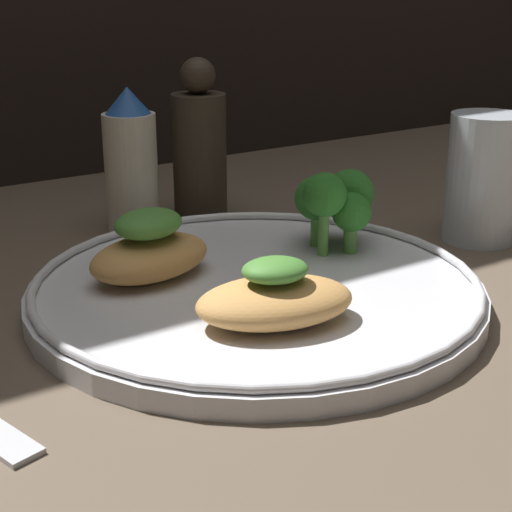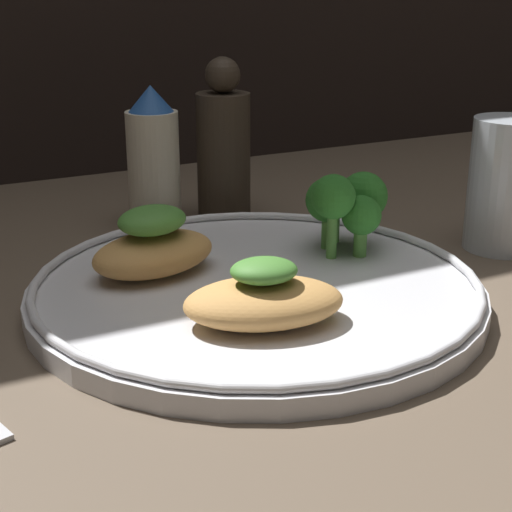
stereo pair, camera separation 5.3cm
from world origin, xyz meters
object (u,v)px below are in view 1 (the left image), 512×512
Objects in this scene: broccoli_bunch at (334,199)px; sauce_bottle at (133,163)px; drinking_glass at (483,179)px; plate at (256,289)px; pepper_grinder at (199,148)px.

broccoli_bunch is 0.58× the size of sauce_bottle.
broccoli_bunch is at bearing 170.53° from drinking_glass.
sauce_bottle is 29.70cm from drinking_glass.
plate is 10.65cm from broccoli_bunch.
drinking_glass is at bearing -39.31° from sauce_bottle.
plate is at bearing -177.69° from drinking_glass.
plate is at bearing -90.55° from sauce_bottle.
broccoli_bunch is at bearing -61.25° from sauce_bottle.
broccoli_bunch is at bearing 19.43° from plate.
broccoli_bunch is 0.67× the size of drinking_glass.
sauce_bottle is (0.19, 19.74, 4.98)cm from plate.
drinking_glass reaches higher than broccoli_bunch.
pepper_grinder is at bearing 131.03° from drinking_glass.
sauce_bottle is 6.62cm from pepper_grinder.
drinking_glass is (16.37, -18.81, -1.08)cm from pepper_grinder.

